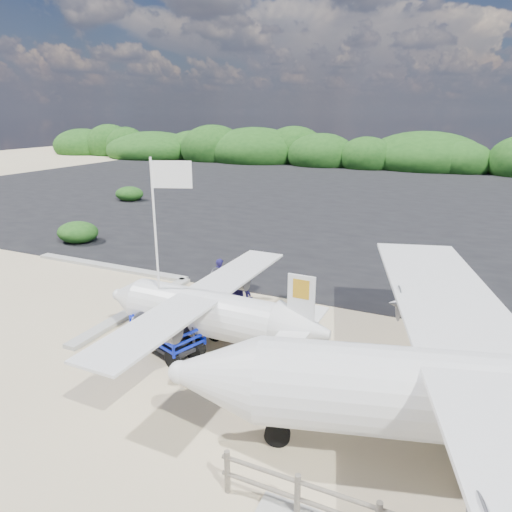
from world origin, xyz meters
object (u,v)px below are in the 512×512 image
at_px(flagpole, 163,343).
at_px(crew_a, 220,278).
at_px(baggage_cart, 168,351).
at_px(signboard, 244,345).
at_px(crew_b, 245,280).
at_px(crew_c, 238,293).
at_px(aircraft_small, 336,185).

xyz_separation_m(flagpole, crew_a, (-0.16, 4.34, 0.85)).
height_order(baggage_cart, signboard, signboard).
xyz_separation_m(baggage_cart, crew_b, (0.30, 5.13, 0.77)).
xyz_separation_m(flagpole, crew_b, (0.76, 4.78, 0.77)).
bearing_deg(crew_a, flagpole, 101.68).
bearing_deg(crew_a, baggage_cart, 107.12).
distance_m(flagpole, crew_a, 4.43).
xyz_separation_m(flagpole, crew_c, (1.35, 2.96, 0.97)).
height_order(crew_b, crew_c, crew_c).
relative_size(crew_b, aircraft_small, 0.19).
relative_size(baggage_cart, flagpole, 0.42).
bearing_deg(crew_b, crew_c, 120.83).
bearing_deg(crew_c, aircraft_small, -74.76).
bearing_deg(crew_b, aircraft_small, -68.68).
relative_size(flagpole, crew_b, 4.00).
bearing_deg(crew_b, signboard, 128.21).
bearing_deg(crew_a, crew_b, -145.16).
height_order(signboard, crew_a, crew_a).
xyz_separation_m(baggage_cart, crew_a, (-0.63, 4.69, 0.85)).
bearing_deg(flagpole, aircraft_small, 96.05).
xyz_separation_m(crew_c, aircraft_small, (-5.21, 33.50, -0.97)).
xyz_separation_m(crew_a, aircraft_small, (-3.70, 32.12, -0.85)).
bearing_deg(crew_c, crew_b, -65.78).
height_order(crew_a, crew_b, crew_a).
bearing_deg(signboard, crew_b, 132.88).
distance_m(baggage_cart, flagpole, 0.58).
height_order(flagpole, crew_a, flagpole).
bearing_deg(aircraft_small, crew_a, 97.28).
distance_m(flagpole, signboard, 2.73).
bearing_deg(crew_c, signboard, 127.81).
distance_m(baggage_cart, crew_b, 5.20).
height_order(flagpole, signboard, flagpole).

